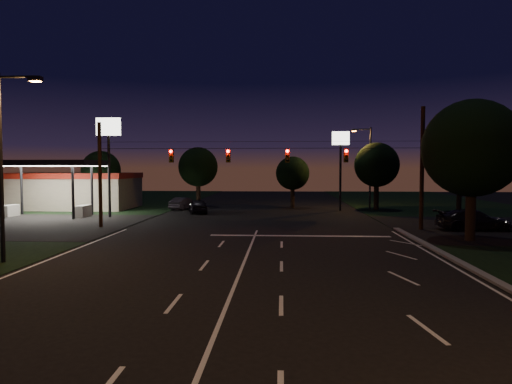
# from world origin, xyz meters

# --- Properties ---
(ground) EXTENTS (140.00, 140.00, 0.00)m
(ground) POSITION_xyz_m (0.00, 0.00, 0.00)
(ground) COLOR black
(ground) RESTS_ON ground
(cross_street_left) EXTENTS (20.00, 16.00, 0.02)m
(cross_street_left) POSITION_xyz_m (-20.00, 16.00, 0.00)
(cross_street_left) COLOR black
(cross_street_left) RESTS_ON ground
(center_line) EXTENTS (0.14, 40.00, 0.01)m
(center_line) POSITION_xyz_m (0.00, -6.00, 0.01)
(center_line) COLOR silver
(center_line) RESTS_ON ground
(stop_bar) EXTENTS (12.00, 0.50, 0.01)m
(stop_bar) POSITION_xyz_m (3.00, 11.50, 0.01)
(stop_bar) COLOR silver
(stop_bar) RESTS_ON ground
(utility_pole_right) EXTENTS (0.30, 0.30, 9.00)m
(utility_pole_right) POSITION_xyz_m (12.00, 15.00, 0.00)
(utility_pole_right) COLOR black
(utility_pole_right) RESTS_ON ground
(utility_pole_left) EXTENTS (0.28, 0.28, 8.00)m
(utility_pole_left) POSITION_xyz_m (-12.00, 15.00, 0.00)
(utility_pole_left) COLOR black
(utility_pole_left) RESTS_ON ground
(signal_span) EXTENTS (24.00, 0.40, 1.56)m
(signal_span) POSITION_xyz_m (-0.00, 14.96, 5.50)
(signal_span) COLOR black
(signal_span) RESTS_ON ground
(gas_station) EXTENTS (14.20, 16.10, 5.25)m
(gas_station) POSITION_xyz_m (-21.86, 30.39, 2.38)
(gas_station) COLOR gray
(gas_station) RESTS_ON ground
(pole_sign_left_near) EXTENTS (2.20, 0.30, 9.10)m
(pole_sign_left_near) POSITION_xyz_m (-14.00, 22.00, 6.98)
(pole_sign_left_near) COLOR black
(pole_sign_left_near) RESTS_ON ground
(pole_sign_right) EXTENTS (1.80, 0.30, 8.40)m
(pole_sign_right) POSITION_xyz_m (8.00, 30.00, 6.24)
(pole_sign_right) COLOR black
(pole_sign_right) RESTS_ON ground
(street_light_left) EXTENTS (2.20, 0.35, 9.00)m
(street_light_left) POSITION_xyz_m (-11.24, 2.00, 5.24)
(street_light_left) COLOR black
(street_light_left) RESTS_ON ground
(street_light_right_far) EXTENTS (2.20, 0.35, 9.00)m
(street_light_right_far) POSITION_xyz_m (11.24, 32.00, 5.24)
(street_light_right_far) COLOR black
(street_light_right_far) RESTS_ON ground
(tree_right_near) EXTENTS (6.00, 6.00, 8.76)m
(tree_right_near) POSITION_xyz_m (13.53, 10.17, 5.68)
(tree_right_near) COLOR black
(tree_right_near) RESTS_ON ground
(tree_far_a) EXTENTS (4.20, 4.20, 6.42)m
(tree_far_a) POSITION_xyz_m (-17.98, 30.12, 4.26)
(tree_far_a) COLOR black
(tree_far_a) RESTS_ON ground
(tree_far_b) EXTENTS (4.60, 4.60, 6.98)m
(tree_far_b) POSITION_xyz_m (-7.98, 34.13, 4.61)
(tree_far_b) COLOR black
(tree_far_b) RESTS_ON ground
(tree_far_c) EXTENTS (3.80, 3.80, 5.86)m
(tree_far_c) POSITION_xyz_m (3.02, 33.10, 3.90)
(tree_far_c) COLOR black
(tree_far_c) RESTS_ON ground
(tree_far_d) EXTENTS (4.80, 4.80, 7.30)m
(tree_far_d) POSITION_xyz_m (12.02, 31.13, 4.83)
(tree_far_d) COLOR black
(tree_far_d) RESTS_ON ground
(tree_far_e) EXTENTS (4.00, 4.00, 6.18)m
(tree_far_e) POSITION_xyz_m (20.02, 29.11, 4.11)
(tree_far_e) COLOR black
(tree_far_e) RESTS_ON ground
(car_oncoming_a) EXTENTS (2.70, 4.53, 1.44)m
(car_oncoming_a) POSITION_xyz_m (-6.65, 26.48, 0.72)
(car_oncoming_a) COLOR black
(car_oncoming_a) RESTS_ON ground
(car_oncoming_b) EXTENTS (2.53, 4.27, 1.33)m
(car_oncoming_b) POSITION_xyz_m (-9.00, 30.35, 0.67)
(car_oncoming_b) COLOR black
(car_oncoming_b) RESTS_ON ground
(car_cross) EXTENTS (5.25, 2.18, 1.52)m
(car_cross) POSITION_xyz_m (15.70, 14.88, 0.76)
(car_cross) COLOR black
(car_cross) RESTS_ON ground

